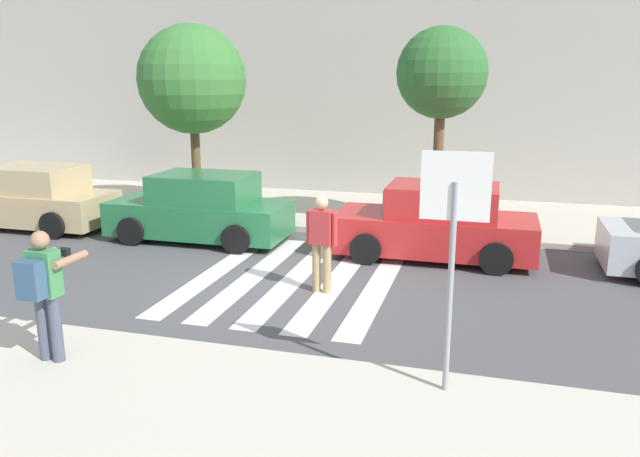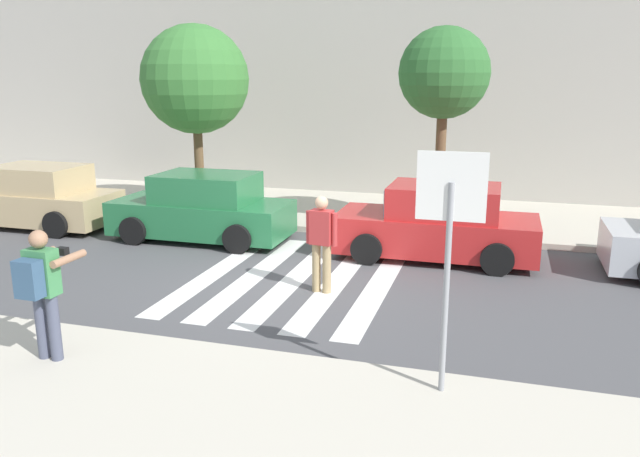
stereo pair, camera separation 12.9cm
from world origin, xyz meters
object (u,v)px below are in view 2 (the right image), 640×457
Objects in this scene: parked_car_green at (203,209)px; street_tree_west at (195,80)px; stop_sign at (450,220)px; parked_car_red at (438,224)px; pedestrian_crossing at (322,239)px; parked_car_tan at (37,198)px; street_tree_center at (444,75)px; photographer_with_backpack at (42,284)px.

street_tree_west is (-1.11, 2.04, 2.88)m from parked_car_green.
parked_car_red is (-0.69, 5.94, -1.46)m from stop_sign.
parked_car_red is (1.72, 2.71, -0.25)m from pedestrian_crossing.
street_tree_west is (3.51, 2.04, 2.88)m from parked_car_tan.
street_tree_west is at bearing 118.44° from parked_car_green.
stop_sign reaches higher than parked_car_tan.
parked_car_red is 3.63m from street_tree_center.
street_tree_west is 6.27m from street_tree_center.
street_tree_center is (1.51, 4.72, 2.76)m from pedestrian_crossing.
stop_sign is at bearing -53.25° from pedestrian_crossing.
street_tree_west is at bearing 179.73° from street_tree_center.
street_tree_west is (-6.47, 2.04, 2.88)m from parked_car_red.
parked_car_green is at bearing 143.38° from pedestrian_crossing.
photographer_with_backpack is 4.63m from pedestrian_crossing.
photographer_with_backpack is 0.37× the size of street_tree_center.
stop_sign is 0.68× the size of parked_car_red.
street_tree_center is at bearing 72.26° from pedestrian_crossing.
photographer_with_backpack is 1.00× the size of pedestrian_crossing.
parked_car_tan and parked_car_green have the same top height.
street_tree_west reaches higher than stop_sign.
stop_sign reaches higher than parked_car_red.
street_tree_center reaches higher than parked_car_red.
street_tree_center is at bearing 21.33° from parked_car_green.
pedestrian_crossing is 0.42× the size of parked_car_tan.
pedestrian_crossing is 3.22m from parked_car_red.
street_tree_west is (-2.20, 8.61, 2.44)m from photographer_with_backpack.
parked_car_red is 0.84× the size of street_tree_west.
street_tree_center reaches higher than parked_car_green.
parked_car_green and parked_car_red have the same top height.
street_tree_center is (9.77, 2.01, 3.01)m from parked_car_tan.
stop_sign is 0.58× the size of street_tree_west.
stop_sign reaches higher than parked_car_green.
photographer_with_backpack is at bearing -75.68° from street_tree_west.
street_tree_center reaches higher than stop_sign.
photographer_with_backpack is at bearing -172.80° from stop_sign.
street_tree_center is (-0.21, 2.01, 3.01)m from parked_car_red.
parked_car_green is (-6.06, 5.94, -1.46)m from stop_sign.
photographer_with_backpack is 7.85m from parked_car_red.
parked_car_tan is (-8.26, 2.71, -0.25)m from pedestrian_crossing.
photographer_with_backpack is 0.42× the size of parked_car_green.
street_tree_west is at bearing 30.24° from parked_car_tan.
photographer_with_backpack reaches higher than pedestrian_crossing.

